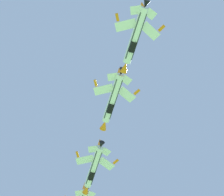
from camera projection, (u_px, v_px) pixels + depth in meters
name	position (u px, v px, depth m)	size (l,w,h in m)	color
fighter_jet_left_wing	(93.00, 168.00, 95.42)	(10.45, 15.88, 4.37)	white
fighter_jet_right_wing	(112.00, 99.00, 87.49)	(10.44, 15.88, 4.38)	white
fighter_jet_left_outer	(135.00, 37.00, 79.99)	(10.41, 15.88, 4.38)	white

